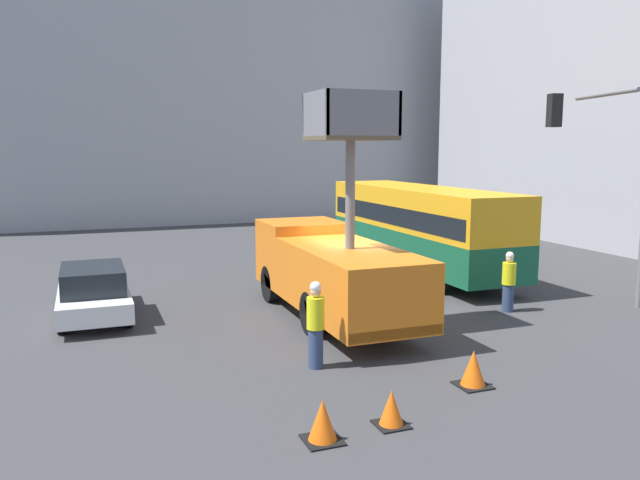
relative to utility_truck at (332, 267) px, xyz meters
The scene contains 11 objects.
ground_plane 1.70m from the utility_truck, 10.48° to the left, with size 120.00×120.00×0.00m, color #38383A.
building_backdrop_far 29.05m from the utility_truck, 88.16° to the left, with size 44.00×10.00×21.69m.
utility_truck is the anchor object (origin of this frame).
city_bus 7.35m from the utility_truck, 41.67° to the left, with size 2.54×10.26×3.19m.
traffic_light_pole 8.57m from the utility_truck, 13.17° to the right, with size 3.14×2.88×6.40m.
road_worker_near_truck 3.92m from the utility_truck, 116.87° to the right, with size 0.38×0.38×1.88m.
road_worker_directing 5.15m from the utility_truck, 12.34° to the right, with size 0.38×0.38×1.74m.
traffic_cone_near_truck 5.70m from the utility_truck, 82.17° to the right, with size 0.63×0.63×0.72m.
traffic_cone_mid_road 7.32m from the utility_truck, 113.02° to the right, with size 0.61×0.61×0.69m.
traffic_cone_far_side 6.83m from the utility_truck, 103.30° to the right, with size 0.54×0.54×0.62m.
parked_car_curbside 6.57m from the utility_truck, 158.33° to the left, with size 1.84×4.40×1.45m.
Camera 1 is at (-7.08, -15.56, 4.62)m, focal length 35.00 mm.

